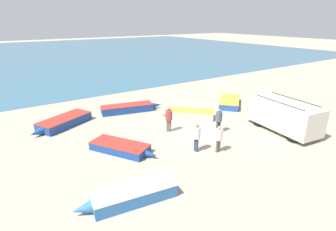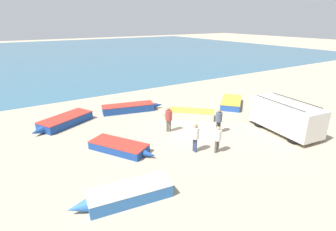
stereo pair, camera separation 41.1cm
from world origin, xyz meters
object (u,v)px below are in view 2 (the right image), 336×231
object	(u,v)px
fishing_rowboat_0	(231,102)
fishing_rowboat_3	(131,108)
fishing_rowboat_5	(126,194)
fisherman_3	(217,137)
fishing_rowboat_4	(120,147)
parked_van	(285,116)
fisherman_0	(169,117)
fishing_rowboat_2	(64,121)
fishing_rowboat_1	(189,114)
fisherman_1	(219,119)
fisherman_2	(195,135)

from	to	relation	value
fishing_rowboat_0	fishing_rowboat_3	distance (m)	9.20
fishing_rowboat_5	fisherman_3	world-z (taller)	fisherman_3
fishing_rowboat_0	fishing_rowboat_4	size ratio (longest dim) A/B	0.98
parked_van	fisherman_0	distance (m)	8.02
fishing_rowboat_3	parked_van	bearing A→B (deg)	-40.73
fishing_rowboat_2	fishing_rowboat_1	bearing A→B (deg)	129.75
fisherman_1	fishing_rowboat_1	bearing A→B (deg)	12.10
fishing_rowboat_0	fishing_rowboat_2	size ratio (longest dim) A/B	0.86
parked_van	fishing_rowboat_1	xyz separation A→B (m)	(-3.88, 5.75, -0.85)
fishing_rowboat_3	fisherman_3	distance (m)	9.62
fishing_rowboat_2	fisherman_0	distance (m)	7.94
fishing_rowboat_2	fisherman_3	size ratio (longest dim) A/B	2.84
parked_van	fishing_rowboat_3	distance (m)	12.14
fishing_rowboat_0	fisherman_2	size ratio (longest dim) A/B	2.28
fisherman_2	fisherman_1	bearing A→B (deg)	26.85
fishing_rowboat_3	fishing_rowboat_2	bearing A→B (deg)	-165.00
parked_van	fishing_rowboat_2	world-z (taller)	parked_van
fishing_rowboat_1	fishing_rowboat_2	xyz separation A→B (m)	(-8.80, 3.81, -0.01)
fishing_rowboat_3	fisherman_1	bearing A→B (deg)	-53.26
fishing_rowboat_3	fisherman_1	distance (m)	8.11
fishing_rowboat_4	fishing_rowboat_1	bearing A→B (deg)	76.87
fisherman_1	fishing_rowboat_5	bearing A→B (deg)	123.99
parked_van	fishing_rowboat_5	distance (m)	12.39
parked_van	fisherman_3	bearing A→B (deg)	94.89
fishing_rowboat_1	fishing_rowboat_5	bearing A→B (deg)	81.35
fishing_rowboat_2	fishing_rowboat_4	xyz separation A→B (m)	(1.94, -6.07, -0.07)
fisherman_0	fishing_rowboat_4	bearing A→B (deg)	-43.23
fishing_rowboat_5	fisherman_0	world-z (taller)	fisherman_0
fishing_rowboat_4	fisherman_2	distance (m)	4.55
fishing_rowboat_4	fishing_rowboat_5	xyz separation A→B (m)	(-1.59, -4.44, 0.06)
fishing_rowboat_4	fisherman_0	size ratio (longest dim) A/B	2.32
parked_van	fisherman_0	bearing A→B (deg)	64.08
fisherman_2	fishing_rowboat_2	bearing A→B (deg)	127.10
fisherman_0	fisherman_1	bearing A→B (deg)	88.78
fisherman_1	fisherman_3	bearing A→B (deg)	148.31
fishing_rowboat_0	fisherman_3	bearing A→B (deg)	178.63
fisherman_0	fisherman_2	distance (m)	3.36
fishing_rowboat_5	parked_van	bearing A→B (deg)	-167.81
parked_van	fisherman_2	world-z (taller)	parked_van
fishing_rowboat_5	fisherman_2	size ratio (longest dim) A/B	2.52
fishing_rowboat_0	fisherman_1	xyz separation A→B (m)	(-5.28, -3.98, 0.74)
fishing_rowboat_5	fisherman_2	bearing A→B (deg)	-151.88
fishing_rowboat_2	fishing_rowboat_4	world-z (taller)	fishing_rowboat_2
fishing_rowboat_5	fisherman_1	size ratio (longest dim) A/B	2.64
parked_van	fishing_rowboat_0	bearing A→B (deg)	-5.09
fishing_rowboat_2	fishing_rowboat_3	size ratio (longest dim) A/B	0.89
fishing_rowboat_3	fishing_rowboat_5	bearing A→B (deg)	-102.76
fishing_rowboat_4	fisherman_3	size ratio (longest dim) A/B	2.51
fisherman_2	fisherman_3	size ratio (longest dim) A/B	1.08
fisherman_1	fisherman_3	size ratio (longest dim) A/B	1.03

